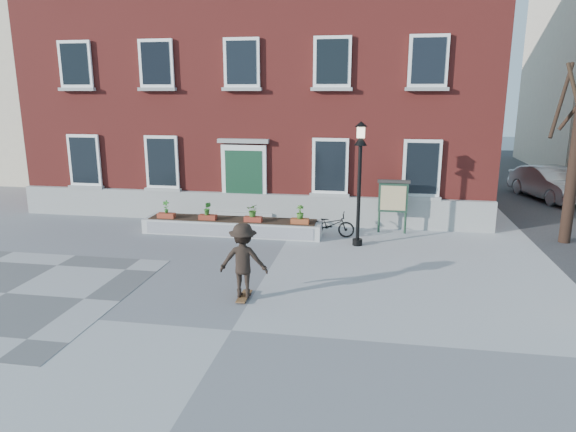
% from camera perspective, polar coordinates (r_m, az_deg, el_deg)
% --- Properties ---
extents(ground, '(100.00, 100.00, 0.00)m').
position_cam_1_polar(ground, '(10.94, -6.28, -12.52)').
color(ground, '#9B9B9E').
rests_on(ground, ground).
extents(checker_patch, '(6.00, 6.00, 0.01)m').
position_cam_1_polar(checker_patch, '(14.46, -28.84, -7.52)').
color(checker_patch, '#535356').
rests_on(checker_patch, ground).
extents(distant_building, '(10.00, 12.00, 13.00)m').
position_cam_1_polar(distant_building, '(36.06, -26.49, 14.99)').
color(distant_building, beige).
rests_on(distant_building, ground).
extents(bicycle, '(1.62, 0.58, 0.85)m').
position_cam_1_polar(bicycle, '(17.43, 4.74, -0.95)').
color(bicycle, black).
rests_on(bicycle, ground).
extents(parked_car, '(2.75, 4.80, 1.50)m').
position_cam_1_polar(parked_car, '(26.18, 27.07, 3.25)').
color(parked_car, '#A7A9AB').
rests_on(parked_car, ground).
extents(brick_building, '(18.40, 10.85, 12.60)m').
position_cam_1_polar(brick_building, '(23.92, -1.96, 17.25)').
color(brick_building, maroon).
rests_on(brick_building, ground).
extents(planter_assembly, '(6.20, 1.12, 1.15)m').
position_cam_1_polar(planter_assembly, '(17.85, -6.16, -1.03)').
color(planter_assembly, silver).
rests_on(planter_assembly, ground).
extents(bare_tree, '(1.83, 1.83, 6.16)m').
position_cam_1_polar(bare_tree, '(18.61, 29.30, 5.70)').
color(bare_tree, black).
rests_on(bare_tree, ground).
extents(lamp_post, '(0.40, 0.40, 3.93)m').
position_cam_1_polar(lamp_post, '(16.13, 7.98, 5.45)').
color(lamp_post, black).
rests_on(lamp_post, ground).
extents(notice_board, '(1.10, 0.16, 1.87)m').
position_cam_1_polar(notice_board, '(18.01, 11.61, 2.03)').
color(notice_board, '#1B3624').
rests_on(notice_board, ground).
extents(skateboarder, '(1.19, 0.78, 1.85)m').
position_cam_1_polar(skateboarder, '(12.11, -4.98, -4.93)').
color(skateboarder, brown).
rests_on(skateboarder, ground).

